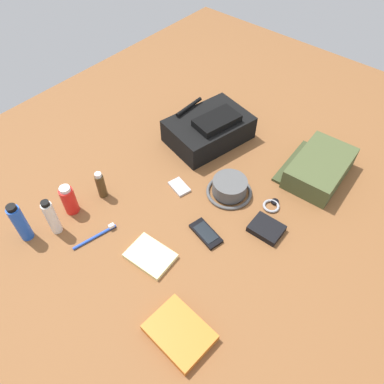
{
  "coord_description": "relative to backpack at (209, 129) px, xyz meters",
  "views": [
    {
      "loc": [
        -0.67,
        -0.57,
        1.07
      ],
      "look_at": [
        0.0,
        0.0,
        0.04
      ],
      "focal_mm": 34.57,
      "sensor_mm": 36.0,
      "label": 1
    }
  ],
  "objects": [
    {
      "name": "ground_plane",
      "position": [
        -0.3,
        -0.16,
        -0.07
      ],
      "size": [
        2.64,
        2.02,
        0.02
      ],
      "primitive_type": "cube",
      "color": "brown",
      "rests_on": "ground"
    },
    {
      "name": "backpack",
      "position": [
        0.0,
        0.0,
        0.0
      ],
      "size": [
        0.38,
        0.3,
        0.13
      ],
      "color": "black",
      "rests_on": "ground_plane"
    },
    {
      "name": "toiletry_pouch",
      "position": [
        0.11,
        -0.46,
        -0.02
      ],
      "size": [
        0.3,
        0.24,
        0.09
      ],
      "color": "#47512D",
      "rests_on": "ground_plane"
    },
    {
      "name": "bucket_hat",
      "position": [
        -0.19,
        -0.25,
        -0.03
      ],
      "size": [
        0.17,
        0.17,
        0.07
      ],
      "color": "#525252",
      "rests_on": "ground_plane"
    },
    {
      "name": "deodorant_spray",
      "position": [
        -0.8,
        0.16,
        0.02
      ],
      "size": [
        0.04,
        0.04,
        0.16
      ],
      "color": "blue",
      "rests_on": "ground_plane"
    },
    {
      "name": "toothpaste_tube",
      "position": [
        -0.71,
        0.1,
        0.02
      ],
      "size": [
        0.04,
        0.04,
        0.15
      ],
      "color": "white",
      "rests_on": "ground_plane"
    },
    {
      "name": "sunscreen_spray",
      "position": [
        -0.62,
        0.13,
        0.0
      ],
      "size": [
        0.05,
        0.05,
        0.12
      ],
      "color": "red",
      "rests_on": "ground_plane"
    },
    {
      "name": "cologne_bottle",
      "position": [
        -0.5,
        0.1,
        -0.0
      ],
      "size": [
        0.03,
        0.03,
        0.12
      ],
      "color": "#473319",
      "rests_on": "ground_plane"
    },
    {
      "name": "paperback_novel",
      "position": [
        -0.71,
        -0.46,
        -0.04
      ],
      "size": [
        0.15,
        0.19,
        0.03
      ],
      "color": "orange",
      "rests_on": "ground_plane"
    },
    {
      "name": "cell_phone",
      "position": [
        -0.39,
        -0.3,
        -0.05
      ],
      "size": [
        0.08,
        0.13,
        0.01
      ],
      "color": "black",
      "rests_on": "ground_plane"
    },
    {
      "name": "media_player",
      "position": [
        -0.29,
        -0.09,
        -0.05
      ],
      "size": [
        0.07,
        0.09,
        0.01
      ],
      "color": "#B7B7BC",
      "rests_on": "ground_plane"
    },
    {
      "name": "wristwatch",
      "position": [
        -0.14,
        -0.41,
        -0.05
      ],
      "size": [
        0.07,
        0.06,
        0.01
      ],
      "color": "#99999E",
      "rests_on": "ground_plane"
    },
    {
      "name": "toothbrush",
      "position": [
        -0.64,
        -0.02,
        -0.05
      ],
      "size": [
        0.16,
        0.05,
        0.02
      ],
      "color": "blue",
      "rests_on": "ground_plane"
    },
    {
      "name": "wallet",
      "position": [
        -0.24,
        -0.45,
        -0.05
      ],
      "size": [
        0.09,
        0.11,
        0.02
      ],
      "primitive_type": "cube",
      "rotation": [
        0.0,
        0.0,
        0.04
      ],
      "color": "black",
      "rests_on": "ground_plane"
    },
    {
      "name": "notepad",
      "position": [
        -0.58,
        -0.22,
        -0.05
      ],
      "size": [
        0.12,
        0.16,
        0.02
      ],
      "primitive_type": "cube",
      "rotation": [
        0.0,
        0.0,
        0.08
      ],
      "color": "beige",
      "rests_on": "ground_plane"
    }
  ]
}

